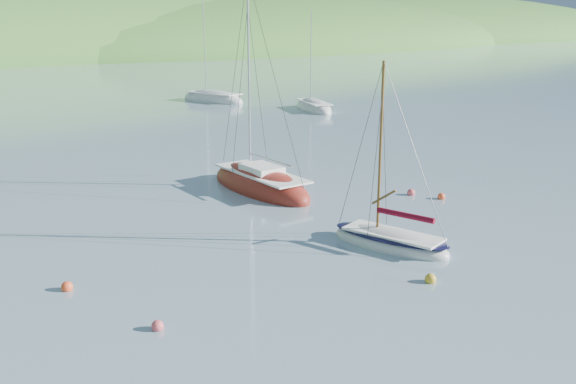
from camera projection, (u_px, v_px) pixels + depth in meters
ground at (393, 321)px, 20.30m from camera, size 700.00×700.00×0.00m
daysailer_white at (390, 242)px, 26.91m from camera, size 3.32×5.67×8.21m
sloop_red at (260, 186)px, 35.68m from camera, size 3.03×8.48×12.48m
distant_sloop_b at (213, 100)px, 72.80m from camera, size 5.40×9.08×12.23m
distant_sloop_d at (313, 108)px, 66.09m from camera, size 4.93×8.04×10.83m
mooring_buoys at (337, 239)px, 27.41m from camera, size 20.19×9.06×0.44m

